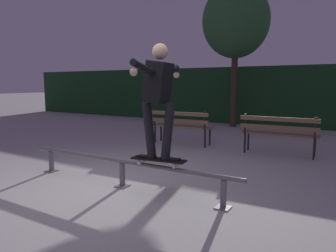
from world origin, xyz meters
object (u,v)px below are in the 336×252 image
at_px(park_bench_leftmost, 180,124).
at_px(park_bench_left_center, 279,131).
at_px(grind_rail, 122,166).
at_px(skateboarder, 158,92).
at_px(tree_behind_benches, 236,21).
at_px(skateboard, 159,160).

bearing_deg(park_bench_leftmost, park_bench_left_center, 0.00).
distance_m(grind_rail, skateboarder, 1.28).
bearing_deg(grind_rail, tree_behind_benches, 96.06).
bearing_deg(skateboard, park_bench_left_center, 74.23).
xyz_separation_m(park_bench_leftmost, tree_behind_benches, (0.05, 3.90, 3.14)).
distance_m(skateboarder, tree_behind_benches, 7.70).
xyz_separation_m(park_bench_leftmost, park_bench_left_center, (2.40, 0.00, 0.00)).
bearing_deg(skateboarder, park_bench_left_center, 74.28).
xyz_separation_m(skateboard, skateboarder, (0.00, 0.00, 0.94)).
bearing_deg(park_bench_left_center, tree_behind_benches, 121.15).
bearing_deg(park_bench_left_center, park_bench_leftmost, 180.00).
relative_size(skateboard, park_bench_leftmost, 0.49).
bearing_deg(skateboard, park_bench_leftmost, 113.73).
bearing_deg(skateboarder, grind_rail, -179.97).
bearing_deg(park_bench_leftmost, skateboarder, -66.22).
height_order(skateboarder, park_bench_leftmost, skateboarder).
relative_size(grind_rail, park_bench_left_center, 2.33).
distance_m(park_bench_left_center, tree_behind_benches, 5.53).
relative_size(grind_rail, tree_behind_benches, 0.76).
height_order(grind_rail, skateboard, skateboard).
xyz_separation_m(grind_rail, skateboard, (0.65, 0.00, 0.17)).
relative_size(grind_rail, skateboarder, 2.42).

